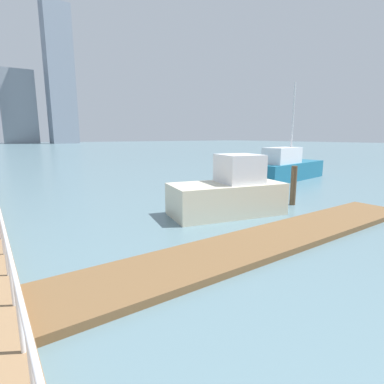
# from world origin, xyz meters

# --- Properties ---
(ground_plane) EXTENTS (300.00, 300.00, 0.00)m
(ground_plane) POSITION_xyz_m (0.00, 20.00, 0.00)
(ground_plane) COLOR slate
(floating_dock) EXTENTS (14.01, 2.00, 0.18)m
(floating_dock) POSITION_xyz_m (3.51, 8.83, 0.09)
(floating_dock) COLOR brown
(floating_dock) RESTS_ON ground_plane
(boardwalk_railing) EXTENTS (0.06, 23.75, 1.08)m
(boardwalk_railing) POSITION_xyz_m (-3.15, 7.27, 1.21)
(boardwalk_railing) COLOR white
(boardwalk_railing) RESTS_ON boardwalk
(dock_piling_1) EXTENTS (0.27, 0.27, 1.82)m
(dock_piling_1) POSITION_xyz_m (8.28, 11.59, 0.91)
(dock_piling_1) COLOR brown
(dock_piling_1) RESTS_ON ground_plane
(moored_boat_2) EXTENTS (4.93, 3.05, 2.43)m
(moored_boat_2) POSITION_xyz_m (4.72, 12.07, 0.88)
(moored_boat_2) COLOR beige
(moored_boat_2) RESTS_ON ground_plane
(moored_boat_3) EXTENTS (7.41, 2.92, 6.88)m
(moored_boat_3) POSITION_xyz_m (14.79, 16.83, 0.91)
(moored_boat_3) COLOR #1E6B8C
(moored_boat_3) RESTS_ON ground_plane
(skyline_tower_3) EXTENTS (14.32, 13.94, 30.17)m
(skyline_tower_3) POSITION_xyz_m (11.15, 154.07, 15.08)
(skyline_tower_3) COLOR #8C939E
(skyline_tower_3) RESTS_ON ground_plane
(skyline_tower_4) EXTENTS (11.28, 7.39, 55.86)m
(skyline_tower_4) POSITION_xyz_m (26.12, 141.34, 27.93)
(skyline_tower_4) COLOR gray
(skyline_tower_4) RESTS_ON ground_plane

